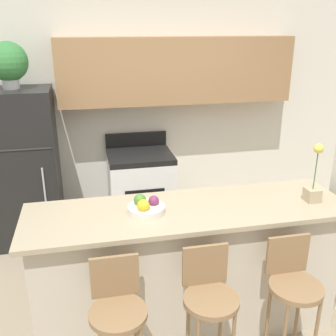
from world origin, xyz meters
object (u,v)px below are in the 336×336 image
Objects in this scene: stove_range at (141,190)px; bar_stool_mid at (209,300)px; refrigerator at (23,168)px; trash_bin at (84,226)px; fruit_bowl at (146,207)px; bar_stool_left at (118,313)px; bar_stool_right at (293,287)px; orchid_vase at (314,183)px; potted_plant_on_fridge at (8,63)px.

stove_range is 1.10× the size of bar_stool_mid.
refrigerator is 4.38× the size of trash_bin.
fruit_bowl is 0.69× the size of trash_bin.
refrigerator is 0.90m from trash_bin.
bar_stool_left and bar_stool_mid have the same top height.
fruit_bowl is at bearing -57.99° from refrigerator.
bar_stool_right is 2.55× the size of trash_bin.
stove_range is at bearing 107.10° from bar_stool_right.
bar_stool_right is 1.11m from fruit_bowl.
orchid_vase is at bearing -42.25° from trash_bin.
potted_plant_on_fridge reaches higher than bar_stool_mid.
fruit_bowl is 1.78m from trash_bin.
bar_stool_left is 2.06m from trash_bin.
trash_bin is (-0.21, 2.00, -0.46)m from bar_stool_left.
orchid_vase is at bearing -59.65° from stove_range.
trash_bin is (-1.70, 1.55, -0.98)m from orchid_vase.
trash_bin is at bearing -161.80° from stove_range.
bar_stool_right is (1.94, -2.21, -0.19)m from refrigerator.
refrigerator is 1.09m from potted_plant_on_fridge.
trash_bin is at bearing 124.07° from bar_stool_right.
bar_stool_left is 2.55× the size of trash_bin.
refrigerator is at bearing -60.09° from potted_plant_on_fridge.
potted_plant_on_fridge is at bearing -179.63° from stove_range.
potted_plant_on_fridge reaches higher than fruit_bowl.
potted_plant_on_fridge reaches higher than trash_bin.
bar_stool_right is at bearing -55.93° from trash_bin.
potted_plant_on_fridge reaches higher than orchid_vase.
stove_range is 1.92m from potted_plant_on_fridge.
refrigerator is at bearing -179.62° from stove_range.
orchid_vase is 1.24m from fruit_bowl.
bar_stool_right is at bearing 0.00° from bar_stool_mid.
refrigerator is 3.75× the size of orchid_vase.
bar_stool_left is 1.00× the size of bar_stool_mid.
stove_range is 2.27m from bar_stool_left.
fruit_bowl reaches higher than bar_stool_mid.
bar_stool_left is at bearing -70.25° from refrigerator.
refrigerator reaches higher than bar_stool_mid.
bar_stool_left reaches higher than trash_bin.
fruit_bowl is (1.05, -1.69, -0.84)m from potted_plant_on_fridge.
potted_plant_on_fridge is at bearing 142.48° from orchid_vase.
orchid_vase is at bearing 25.93° from bar_stool_mid.
bar_stool_right is 2.18× the size of orchid_vase.
potted_plant_on_fridge is at bearing 122.01° from fruit_bowl.
stove_range is 1.81m from fruit_bowl.
orchid_vase is at bearing 16.72° from bar_stool_left.
bar_stool_right is (0.57, 0.00, 0.00)m from bar_stool_mid.
bar_stool_mid is 2.18× the size of orchid_vase.
bar_stool_left is at bearing 180.00° from bar_stool_right.
fruit_bowl is at bearing 120.80° from bar_stool_mid.
bar_stool_left is 1.15m from bar_stool_right.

